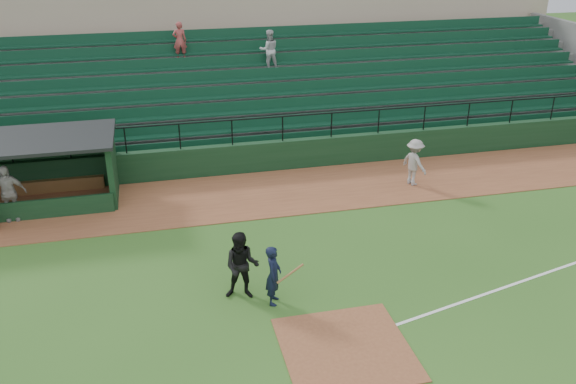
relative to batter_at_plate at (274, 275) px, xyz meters
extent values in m
plane|color=#305D1E|center=(1.26, -1.25, -0.84)|extent=(90.00, 90.00, 0.00)
cube|color=brown|center=(1.26, 6.75, -0.82)|extent=(40.00, 4.00, 0.03)
cube|color=brown|center=(1.26, -2.25, -0.82)|extent=(3.00, 3.00, 0.03)
cube|color=black|center=(1.26, 8.95, -0.24)|extent=(36.00, 0.35, 1.20)
cylinder|color=black|center=(1.26, 8.95, 1.36)|extent=(36.00, 0.06, 0.06)
cube|color=slate|center=(1.26, 13.85, 0.96)|extent=(36.00, 9.00, 3.60)
cube|color=#103B25|center=(1.26, 13.35, 1.41)|extent=(34.56, 8.00, 4.05)
cube|color=tan|center=(1.26, 20.35, 2.36)|extent=(38.00, 3.00, 6.40)
cube|color=slate|center=(1.26, 18.35, 2.86)|extent=(36.00, 2.00, 0.20)
imported|color=#BABABA|center=(2.90, 14.65, 2.78)|extent=(0.89, 0.69, 1.83)
imported|color=#A43F3C|center=(-1.11, 15.65, 3.18)|extent=(0.64, 0.42, 1.74)
cube|color=black|center=(-4.24, 7.85, 0.31)|extent=(0.20, 2.60, 2.30)
imported|color=black|center=(0.00, 0.00, 0.00)|extent=(0.58, 0.71, 1.67)
cylinder|color=olive|center=(0.40, -0.20, 0.11)|extent=(0.79, 0.34, 0.35)
imported|color=black|center=(-0.76, 0.44, 0.12)|extent=(1.09, 0.95, 1.91)
imported|color=#9A9490|center=(6.71, 6.27, 0.08)|extent=(1.02, 1.31, 1.78)
imported|color=#99948F|center=(-7.54, 6.59, 0.17)|extent=(1.18, 0.57, 1.95)
camera|label=1|loc=(-2.67, -13.05, 8.52)|focal=37.69mm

